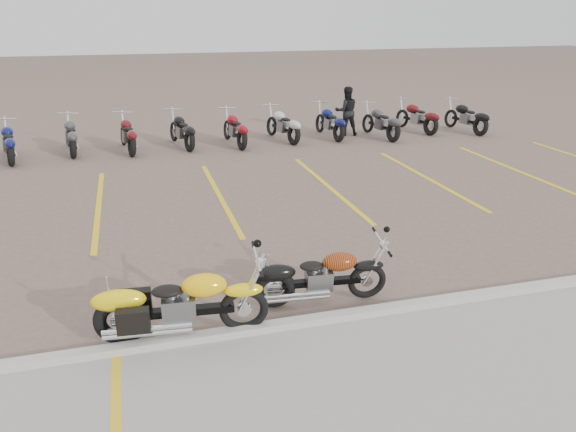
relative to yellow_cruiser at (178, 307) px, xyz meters
name	(u,v)px	position (x,y,z in m)	size (l,w,h in m)	color
ground	(258,267)	(1.48, 1.83, -0.46)	(100.00, 100.00, 0.00)	#735D52
curb	(291,324)	(1.48, -0.17, -0.40)	(60.00, 0.18, 0.12)	#ADAAA3
parking_stripes	(220,196)	(1.48, 5.83, -0.46)	(38.00, 5.50, 0.01)	gold
yellow_cruiser	(178,307)	(0.00, 0.00, 0.00)	(2.27, 0.42, 0.93)	black
flame_cruiser	(317,278)	(2.05, 0.40, -0.06)	(2.00, 0.37, 0.82)	black
person_b	(346,111)	(6.79, 11.35, 0.36)	(0.81, 0.63, 1.66)	black
bg_bike_row	(181,131)	(1.13, 10.95, 0.09)	(20.76, 2.08, 1.10)	black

